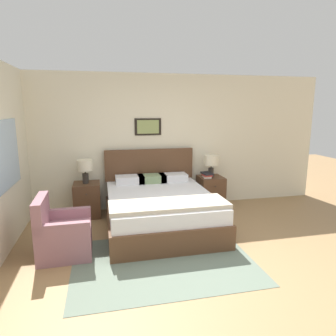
% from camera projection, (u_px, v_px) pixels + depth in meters
% --- Properties ---
extents(ground_plane, '(16.00, 16.00, 0.00)m').
position_uv_depth(ground_plane, '(195.00, 277.00, 3.52)').
color(ground_plane, '#99754C').
extents(wall_back, '(7.01, 0.09, 2.60)m').
position_uv_depth(wall_back, '(154.00, 142.00, 5.87)').
color(wall_back, beige).
rests_on(wall_back, ground_plane).
extents(wall_left, '(0.08, 5.09, 2.60)m').
position_uv_depth(wall_left, '(2.00, 157.00, 4.05)').
color(wall_left, beige).
rests_on(wall_left, ground_plane).
extents(area_rug_main, '(2.30, 1.67, 0.01)m').
position_uv_depth(area_rug_main, '(164.00, 261.00, 3.87)').
color(area_rug_main, slate).
rests_on(area_rug_main, ground_plane).
extents(bed, '(1.72, 2.13, 1.18)m').
position_uv_depth(bed, '(160.00, 208.00, 4.96)').
color(bed, brown).
rests_on(bed, ground_plane).
extents(armchair, '(0.69, 0.68, 0.82)m').
position_uv_depth(armchair, '(62.00, 235.00, 4.01)').
color(armchair, '#8E606B').
rests_on(armchair, ground_plane).
extents(nightstand_near_window, '(0.47, 0.52, 0.62)m').
position_uv_depth(nightstand_near_window, '(87.00, 200.00, 5.47)').
color(nightstand_near_window, brown).
rests_on(nightstand_near_window, ground_plane).
extents(nightstand_by_door, '(0.47, 0.52, 0.62)m').
position_uv_depth(nightstand_by_door, '(211.00, 192.00, 5.98)').
color(nightstand_by_door, brown).
rests_on(nightstand_by_door, ground_plane).
extents(table_lamp_near_window, '(0.28, 0.28, 0.43)m').
position_uv_depth(table_lamp_near_window, '(85.00, 167.00, 5.35)').
color(table_lamp_near_window, '#2D2823').
rests_on(table_lamp_near_window, nightstand_near_window).
extents(table_lamp_by_door, '(0.28, 0.28, 0.43)m').
position_uv_depth(table_lamp_by_door, '(211.00, 162.00, 5.86)').
color(table_lamp_by_door, '#2D2823').
rests_on(table_lamp_by_door, nightstand_by_door).
extents(book_thick_bottom, '(0.17, 0.23, 0.04)m').
position_uv_depth(book_thick_bottom, '(207.00, 177.00, 5.85)').
color(book_thick_bottom, silver).
rests_on(book_thick_bottom, nightstand_by_door).
extents(book_hardcover_middle, '(0.17, 0.24, 0.03)m').
position_uv_depth(book_hardcover_middle, '(207.00, 175.00, 5.84)').
color(book_hardcover_middle, '#B7332D').
rests_on(book_hardcover_middle, book_thick_bottom).
extents(book_novel_upper, '(0.19, 0.27, 0.03)m').
position_uv_depth(book_novel_upper, '(207.00, 173.00, 5.84)').
color(book_novel_upper, '#232328').
rests_on(book_novel_upper, book_hardcover_middle).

